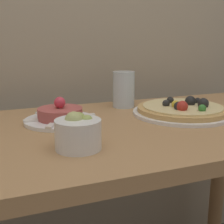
# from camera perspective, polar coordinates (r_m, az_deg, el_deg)

# --- Properties ---
(dining_table) EXTENTS (1.39, 0.62, 0.74)m
(dining_table) POSITION_cam_1_polar(r_m,az_deg,el_deg) (0.88, -1.98, -9.77)
(dining_table) COLOR #AD7F51
(dining_table) RESTS_ON ground_plane
(pizza_plate) EXTENTS (0.31, 0.31, 0.06)m
(pizza_plate) POSITION_cam_1_polar(r_m,az_deg,el_deg) (1.00, 12.78, 0.39)
(pizza_plate) COLOR white
(pizza_plate) RESTS_ON dining_table
(tartare_plate) EXTENTS (0.21, 0.20, 0.07)m
(tartare_plate) POSITION_cam_1_polar(r_m,az_deg,el_deg) (0.90, -9.44, -0.76)
(tartare_plate) COLOR white
(tartare_plate) RESTS_ON dining_table
(small_bowl) EXTENTS (0.10, 0.10, 0.08)m
(small_bowl) POSITION_cam_1_polar(r_m,az_deg,el_deg) (0.68, -6.23, -3.69)
(small_bowl) COLOR white
(small_bowl) RESTS_ON dining_table
(drinking_glass) EXTENTS (0.07, 0.07, 0.12)m
(drinking_glass) POSITION_cam_1_polar(r_m,az_deg,el_deg) (1.08, 2.15, 4.15)
(drinking_glass) COLOR silver
(drinking_glass) RESTS_ON dining_table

